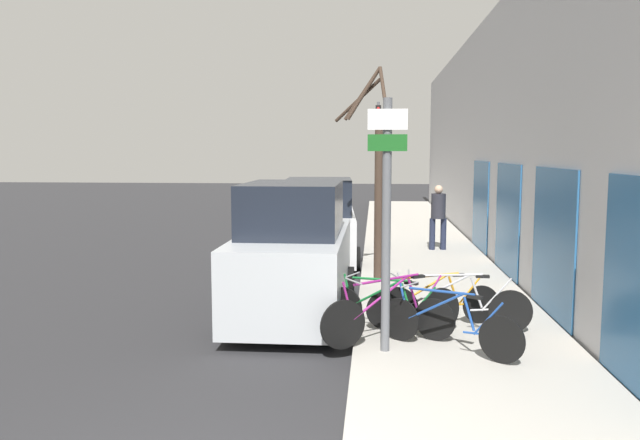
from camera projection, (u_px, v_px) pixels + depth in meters
ground_plane at (323, 265)px, 15.82m from camera, size 80.00×80.00×0.00m
sidewalk_curb at (419, 247)px, 18.35m from camera, size 3.20×32.00×0.15m
building_facade at (483, 139)px, 17.76m from camera, size 0.23×32.00×6.50m
signpost at (386, 218)px, 8.37m from camera, size 0.52×0.14×3.43m
bicycle_0 at (448, 325)px, 8.50m from camera, size 1.81×1.25×0.86m
bicycle_1 at (394, 313)px, 8.97m from camera, size 2.03×1.27×0.96m
bicycle_2 at (388, 309)px, 9.37m from camera, size 1.91×0.95×0.85m
bicycle_3 at (453, 306)px, 9.48m from camera, size 2.35×0.44×0.90m
bicycle_4 at (434, 303)px, 9.74m from camera, size 2.11×0.73×0.84m
parked_car_0 at (294, 256)px, 10.89m from camera, size 2.01×4.51×2.35m
parked_car_1 at (319, 225)px, 16.18m from camera, size 2.24×4.35×2.18m
pedestrian_near at (438, 212)px, 17.27m from camera, size 0.47×0.40×1.80m
street_tree at (376, 180)px, 13.02m from camera, size 1.17×1.38×4.46m
traffic_light at (378, 147)px, 22.59m from camera, size 0.20×0.30×4.50m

